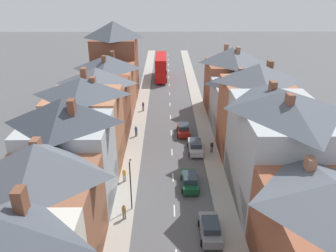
# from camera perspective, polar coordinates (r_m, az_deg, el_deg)

# --- Properties ---
(pavement_left) EXTENTS (2.20, 104.00, 0.14)m
(pavement_left) POSITION_cam_1_polar(r_m,az_deg,el_deg) (56.52, -4.77, 2.38)
(pavement_left) COLOR #A8A399
(pavement_left) RESTS_ON ground
(pavement_right) EXTENTS (2.20, 104.00, 0.14)m
(pavement_right) POSITION_cam_1_polar(r_m,az_deg,el_deg) (56.68, 5.58, 2.42)
(pavement_right) COLOR #A8A399
(pavement_right) RESTS_ON ground
(centre_line_dashes) EXTENTS (0.14, 97.80, 0.01)m
(centre_line_dashes) POSITION_cam_1_polar(r_m,az_deg,el_deg) (54.54, 0.44, 1.56)
(centre_line_dashes) COLOR silver
(centre_line_dashes) RESTS_ON ground
(terrace_row_left) EXTENTS (8.00, 62.54, 14.12)m
(terrace_row_left) POSITION_cam_1_polar(r_m,az_deg,el_deg) (39.11, -14.24, -0.01)
(terrace_row_left) COLOR brown
(terrace_row_left) RESTS_ON ground
(terrace_row_right) EXTENTS (8.00, 56.44, 12.19)m
(terrace_row_right) POSITION_cam_1_polar(r_m,az_deg,el_deg) (35.33, 17.82, -3.44)
(terrace_row_right) COLOR #935138
(terrace_row_right) RESTS_ON ground
(double_decker_bus_lead) EXTENTS (2.74, 10.80, 5.30)m
(double_decker_bus_lead) POSITION_cam_1_polar(r_m,az_deg,el_deg) (75.23, -1.23, 10.29)
(double_decker_bus_lead) COLOR red
(double_decker_bus_lead) RESTS_ON ground
(car_near_blue) EXTENTS (1.90, 4.06, 1.69)m
(car_near_blue) POSITION_cam_1_polar(r_m,az_deg,el_deg) (48.28, 2.71, -0.54)
(car_near_blue) COLOR maroon
(car_near_blue) RESTS_ON ground
(car_near_silver) EXTENTS (1.90, 4.33, 1.65)m
(car_near_silver) POSITION_cam_1_polar(r_m,az_deg,el_deg) (43.58, 4.78, -3.55)
(car_near_silver) COLOR #B7BABF
(car_near_silver) RESTS_ON ground
(car_parked_left_a) EXTENTS (1.90, 4.15, 1.65)m
(car_parked_left_a) POSITION_cam_1_polar(r_m,az_deg,el_deg) (36.63, 3.81, -9.46)
(car_parked_left_a) COLOR #144728
(car_parked_left_a) RESTS_ON ground
(car_parked_right_a) EXTENTS (1.90, 4.00, 1.71)m
(car_parked_right_a) POSITION_cam_1_polar(r_m,az_deg,el_deg) (30.75, 7.38, -17.30)
(car_parked_right_a) COLOR gray
(car_parked_right_a) RESTS_ON ground
(pedestrian_near_right) EXTENTS (0.36, 0.22, 1.61)m
(pedestrian_near_right) POSITION_cam_1_polar(r_m,az_deg,el_deg) (32.32, -7.67, -14.49)
(pedestrian_near_right) COLOR brown
(pedestrian_near_right) RESTS_ON pavement_left
(pedestrian_mid_left) EXTENTS (0.36, 0.22, 1.61)m
(pedestrian_mid_left) POSITION_cam_1_polar(r_m,az_deg,el_deg) (37.51, -7.62, -8.37)
(pedestrian_mid_left) COLOR gray
(pedestrian_mid_left) RESTS_ON pavement_left
(pedestrian_mid_right) EXTENTS (0.36, 0.22, 1.61)m
(pedestrian_mid_right) POSITION_cam_1_polar(r_m,az_deg,el_deg) (43.40, 7.64, -3.51)
(pedestrian_mid_right) COLOR #3D4256
(pedestrian_mid_right) RESTS_ON pavement_right
(pedestrian_far_left) EXTENTS (0.36, 0.22, 1.61)m
(pedestrian_far_left) POSITION_cam_1_polar(r_m,az_deg,el_deg) (47.57, -5.58, -0.79)
(pedestrian_far_left) COLOR #23232D
(pedestrian_far_left) RESTS_ON pavement_left
(pedestrian_far_right) EXTENTS (0.36, 0.22, 1.61)m
(pedestrian_far_right) POSITION_cam_1_polar(r_m,az_deg,el_deg) (56.71, -4.34, 3.53)
(pedestrian_far_right) COLOR brown
(pedestrian_far_right) RESTS_ON pavement_left
(street_lamp) EXTENTS (0.20, 1.12, 5.50)m
(street_lamp) POSITION_cam_1_polar(r_m,az_deg,el_deg) (32.28, -6.52, -9.61)
(street_lamp) COLOR black
(street_lamp) RESTS_ON ground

